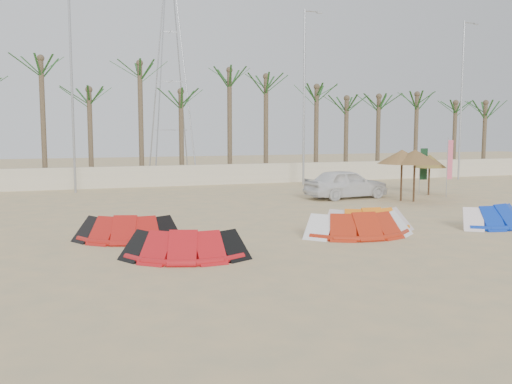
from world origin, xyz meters
name	(u,v)px	position (x,y,z in m)	size (l,w,h in m)	color
ground	(328,263)	(0.00, 0.00, 0.00)	(120.00, 120.00, 0.00)	#DEB67A
boundary_wall	(174,176)	(0.00, 22.00, 0.65)	(60.00, 0.30, 1.30)	beige
palm_line	(179,84)	(0.67, 23.50, 6.44)	(52.00, 4.00, 7.70)	brown
lamp_b	(73,89)	(-5.96, 20.00, 5.77)	(1.25, 0.14, 11.00)	#A5A8AD
lamp_c	(305,94)	(8.04, 20.00, 5.77)	(1.25, 0.14, 11.00)	#A5A8AD
lamp_d	(462,98)	(20.04, 20.00, 5.77)	(1.25, 0.14, 11.00)	#A5A8AD
pylon	(172,178)	(1.00, 28.00, 0.00)	(3.00, 3.00, 14.00)	#A5A8AD
kite_red_left	(126,227)	(-4.78, 5.15, 0.42)	(3.60, 2.31, 0.90)	red
kite_red_mid	(182,243)	(-3.55, 2.01, 0.42)	(3.72, 2.37, 0.90)	red
kite_red_right	(355,223)	(2.69, 3.45, 0.42)	(3.76, 1.74, 0.90)	red
kite_orange	(365,218)	(3.47, 4.17, 0.42)	(3.33, 1.78, 0.90)	orange
kite_blue	(491,215)	(8.34, 3.44, 0.42)	(3.30, 2.00, 0.90)	#0D35BD
parasol_left	(402,157)	(9.34, 10.88, 2.21)	(2.44, 2.44, 2.57)	#4C331E
parasol_mid	(415,157)	(9.79, 10.46, 2.22)	(2.58, 2.58, 2.57)	#4C331E
parasol_right	(430,161)	(12.26, 12.68, 1.84)	(1.81, 1.81, 2.20)	#4C331E
flag_pink	(450,161)	(12.65, 11.47, 1.88)	(0.45, 0.13, 3.18)	#A5A8AD
flag_green	(423,165)	(12.20, 13.22, 1.58)	(0.45, 0.11, 2.67)	#A5A8AD
car	(346,184)	(7.26, 12.78, 0.76)	(1.79, 4.46, 1.52)	white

